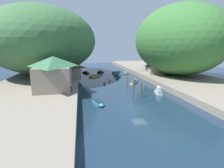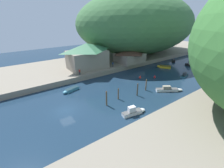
% 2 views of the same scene
% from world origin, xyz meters
% --- Properties ---
extents(water_surface, '(130.00, 130.00, 0.00)m').
position_xyz_m(water_surface, '(0.00, 30.00, 0.00)').
color(water_surface, '#192D42').
rests_on(water_surface, ground).
extents(left_bank, '(22.00, 120.00, 1.47)m').
position_xyz_m(left_bank, '(-22.33, 30.00, 0.73)').
color(left_bank, gray).
rests_on(left_bank, ground).
extents(right_bank, '(22.00, 120.00, 1.47)m').
position_xyz_m(right_bank, '(22.33, 30.00, 0.73)').
color(right_bank, gray).
rests_on(right_bank, ground).
extents(hillside_left, '(37.79, 52.91, 23.98)m').
position_xyz_m(hillside_left, '(-23.43, 40.64, 13.46)').
color(hillside_left, '#3D6B3D').
rests_on(hillside_left, left_bank).
extents(hillside_right, '(28.22, 39.50, 24.06)m').
position_xyz_m(hillside_right, '(23.43, 28.40, 13.50)').
color(hillside_right, '#387033').
rests_on(hillside_right, right_bank).
extents(waterfront_building, '(8.33, 12.19, 7.70)m').
position_xyz_m(waterfront_building, '(-16.64, 13.22, 5.44)').
color(waterfront_building, gray).
rests_on(waterfront_building, left_bank).
extents(boathouse_shed, '(8.30, 9.56, 4.82)m').
position_xyz_m(boathouse_shed, '(-14.24, 28.39, 3.97)').
color(boathouse_shed, gray).
rests_on(boathouse_shed, left_bank).
extents(right_bank_cottage, '(5.92, 7.81, 4.13)m').
position_xyz_m(right_bank_cottage, '(16.66, 32.11, 3.60)').
color(right_bank_cottage, gray).
rests_on(right_bank_cottage, right_bank).
extents(boat_navy_launch, '(3.44, 3.67, 1.54)m').
position_xyz_m(boat_navy_launch, '(-1.68, 46.93, 0.46)').
color(boat_navy_launch, black).
rests_on(boat_navy_launch, water_surface).
extents(boat_near_quay, '(1.89, 4.86, 1.72)m').
position_xyz_m(boat_near_quay, '(8.29, 9.95, 0.51)').
color(boat_near_quay, white).
rests_on(boat_near_quay, water_surface).
extents(boat_far_upstream, '(3.59, 2.01, 1.15)m').
position_xyz_m(boat_far_upstream, '(7.32, 39.92, 0.35)').
color(boat_far_upstream, teal).
rests_on(boat_far_upstream, water_surface).
extents(boat_cabin_cruiser, '(2.27, 4.42, 0.71)m').
position_xyz_m(boat_cabin_cruiser, '(-7.18, 3.66, 0.35)').
color(boat_cabin_cruiser, teal).
rests_on(boat_cabin_cruiser, water_surface).
extents(boat_small_dinghy, '(4.99, 4.08, 0.70)m').
position_xyz_m(boat_small_dinghy, '(5.42, 45.47, 0.35)').
color(boat_small_dinghy, teal).
rests_on(boat_small_dinghy, water_surface).
extents(boat_moored_right, '(3.24, 4.14, 1.00)m').
position_xyz_m(boat_moored_right, '(-8.52, 46.78, 0.31)').
color(boat_moored_right, black).
rests_on(boat_moored_right, water_surface).
extents(boat_white_cruiser, '(4.43, 5.95, 1.38)m').
position_xyz_m(boat_white_cruiser, '(6.41, 23.22, 0.44)').
color(boat_white_cruiser, white).
rests_on(boat_white_cruiser, water_surface).
extents(boat_far_right_bank, '(2.28, 4.79, 1.27)m').
position_xyz_m(boat_far_right_bank, '(3.03, 35.47, 0.38)').
color(boat_far_right_bank, teal).
rests_on(boat_far_right_bank, water_surface).
extents(boat_yellow_tender, '(4.71, 4.04, 0.72)m').
position_xyz_m(boat_yellow_tender, '(-5.74, 36.80, 0.35)').
color(boat_yellow_tender, gold).
rests_on(boat_yellow_tender, water_surface).
extents(mooring_post_nearest, '(0.30, 0.30, 3.26)m').
position_xyz_m(mooring_post_nearest, '(2.93, 7.41, 1.64)').
color(mooring_post_nearest, brown).
rests_on(mooring_post_nearest, water_surface).
extents(mooring_post_second, '(0.28, 0.28, 2.62)m').
position_xyz_m(mooring_post_second, '(2.29, 10.85, 1.32)').
color(mooring_post_second, brown).
rests_on(mooring_post_second, water_surface).
extents(mooring_post_middle, '(0.27, 0.27, 3.07)m').
position_xyz_m(mooring_post_middle, '(3.48, 15.33, 1.54)').
color(mooring_post_middle, '#4C3D2D').
rests_on(mooring_post_middle, water_surface).
extents(mooring_post_fourth, '(0.31, 0.31, 2.93)m').
position_xyz_m(mooring_post_fourth, '(2.72, 18.93, 1.47)').
color(mooring_post_fourth, brown).
rests_on(mooring_post_fourth, water_surface).
extents(channel_buoy_near, '(0.66, 0.66, 0.99)m').
position_xyz_m(channel_buoy_near, '(-3.34, 23.06, 0.38)').
color(channel_buoy_near, red).
rests_on(channel_buoy_near, water_surface).
extents(channel_buoy_far, '(0.61, 0.61, 0.92)m').
position_xyz_m(channel_buoy_far, '(-1.12, 26.76, 0.36)').
color(channel_buoy_far, red).
rests_on(channel_buoy_far, water_surface).
extents(person_on_quay, '(0.22, 0.38, 1.69)m').
position_xyz_m(person_on_quay, '(-13.14, 20.36, 2.45)').
color(person_on_quay, '#282D3D').
rests_on(person_on_quay, left_bank).
extents(person_by_boathouse, '(0.32, 0.43, 1.69)m').
position_xyz_m(person_by_boathouse, '(-12.57, 8.66, 2.45)').
color(person_by_boathouse, '#282D3D').
rests_on(person_by_boathouse, left_bank).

